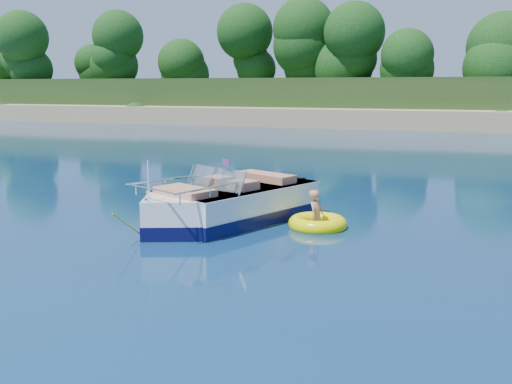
# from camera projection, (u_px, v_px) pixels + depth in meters

# --- Properties ---
(ground) EXTENTS (160.00, 160.00, 0.00)m
(ground) POSITION_uv_depth(u_px,v_px,m) (110.00, 244.00, 12.08)
(ground) COLOR #091E45
(ground) RESTS_ON ground
(shoreline) EXTENTS (170.00, 59.00, 6.00)m
(shoreline) POSITION_uv_depth(u_px,v_px,m) (406.00, 105.00, 70.84)
(shoreline) COLOR #9F835C
(shoreline) RESTS_ON ground
(treeline) EXTENTS (150.00, 7.12, 8.19)m
(treeline) POSITION_uv_depth(u_px,v_px,m) (383.00, 60.00, 48.96)
(treeline) COLOR black
(treeline) RESTS_ON ground
(motorboat) EXTENTS (3.61, 5.60, 1.99)m
(motorboat) POSITION_uv_depth(u_px,v_px,m) (226.00, 207.00, 13.96)
(motorboat) COLOR white
(motorboat) RESTS_ON ground
(tow_tube) EXTENTS (1.60, 1.60, 0.37)m
(tow_tube) POSITION_uv_depth(u_px,v_px,m) (318.00, 223.00, 13.52)
(tow_tube) COLOR #FFFB00
(tow_tube) RESTS_ON ground
(boy) EXTENTS (0.43, 0.76, 1.41)m
(boy) POSITION_uv_depth(u_px,v_px,m) (317.00, 227.00, 13.62)
(boy) COLOR tan
(boy) RESTS_ON ground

